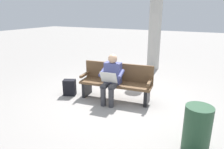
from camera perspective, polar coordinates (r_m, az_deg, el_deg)
The scene contains 6 objects.
ground_plane at distance 5.27m, azimuth 0.95°, elevation -6.89°, with size 40.00×40.00×0.00m, color gray.
bench_near at distance 5.16m, azimuth 1.24°, elevation -1.93°, with size 1.84×0.68×0.90m.
person_seated at distance 4.91m, azimuth -0.18°, elevation -0.83°, with size 0.60×0.60×1.18m.
backpack at distance 5.57m, azimuth -11.70°, elevation -3.57°, with size 0.37×0.33×0.42m.
support_pillar at distance 7.97m, azimuth 12.07°, elevation 15.87°, with size 0.46×0.46×4.03m, color #B2AFA8.
trash_bin at distance 3.61m, azimuth 22.60°, elevation -13.68°, with size 0.43×0.43×0.75m, color #23472D.
Camera 1 is at (-2.08, 4.34, 2.15)m, focal length 32.83 mm.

